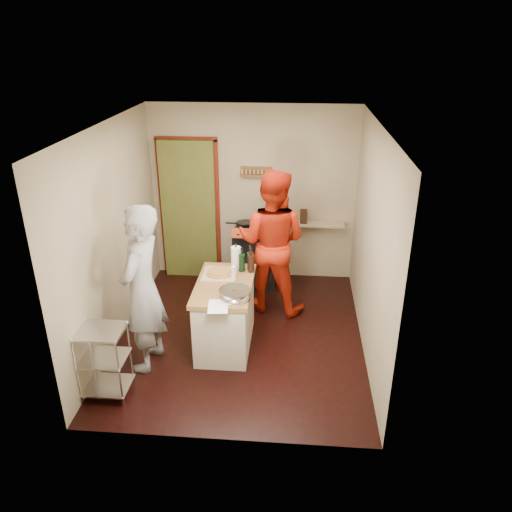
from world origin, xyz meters
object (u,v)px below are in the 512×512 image
at_px(wire_shelving, 104,359).
at_px(person_red, 272,242).
at_px(stove, 255,256).
at_px(island, 226,312).
at_px(person_stripe, 142,289).

relative_size(wire_shelving, person_red, 0.41).
bearing_deg(stove, island, -97.36).
height_order(stove, wire_shelving, stove).
relative_size(island, person_stripe, 0.65).
bearing_deg(person_red, island, 77.43).
bearing_deg(island, wire_shelving, -138.03).
bearing_deg(person_stripe, wire_shelving, -20.48).
relative_size(stove, person_stripe, 0.52).
bearing_deg(wire_shelving, island, 41.97).
relative_size(island, person_red, 0.64).
relative_size(person_stripe, person_red, 0.98).
distance_m(wire_shelving, island, 1.51).
xyz_separation_m(island, person_red, (0.49, 0.95, 0.53)).
bearing_deg(person_red, person_stripe, 61.28).
distance_m(stove, person_red, 0.90).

